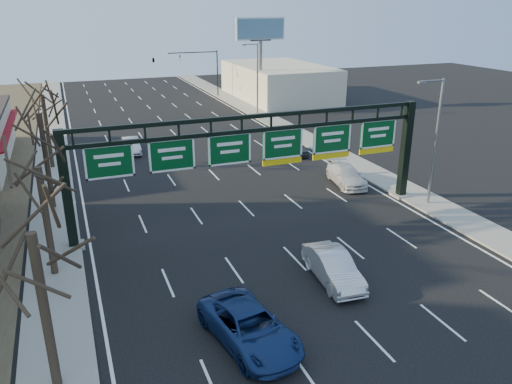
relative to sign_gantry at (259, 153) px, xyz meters
name	(u,v)px	position (x,y,z in m)	size (l,w,h in m)	color
ground	(310,275)	(-0.16, -8.00, -4.63)	(160.00, 160.00, 0.00)	black
sidewalk_left	(53,185)	(-12.96, 12.00, -4.57)	(3.00, 120.00, 0.12)	gray
sidewalk_right	(334,153)	(12.64, 12.00, -4.57)	(3.00, 120.00, 0.12)	gray
lane_markings	(207,168)	(-0.16, 12.00, -4.62)	(21.60, 120.00, 0.01)	white
sign_gantry	(259,153)	(0.00, 0.00, 0.00)	(24.60, 1.20, 7.20)	black
building_right_distant	(279,82)	(19.84, 42.00, -2.13)	(12.00, 20.00, 5.00)	beige
tree_near	(26,205)	(-12.96, -12.00, 2.86)	(3.60, 3.60, 8.86)	black
tree_gantry	(35,147)	(-12.96, -3.00, 2.48)	(3.60, 3.60, 8.48)	black
tree_mid	(37,98)	(-12.96, 7.00, 3.23)	(3.60, 3.60, 9.24)	black
tree_far	(40,83)	(-12.96, 17.00, 2.86)	(3.60, 3.60, 8.86)	black
streetlight_near	(435,136)	(12.31, -2.00, 0.45)	(2.15, 0.22, 9.00)	slate
streetlight_far	(256,75)	(12.31, 32.00, 0.45)	(2.15, 0.22, 9.00)	slate
billboard_right	(261,40)	(14.84, 36.98, 4.43)	(7.00, 0.50, 12.00)	slate
traffic_signal_mast	(178,62)	(5.53, 47.00, 0.87)	(10.16, 0.54, 7.00)	black
car_blue_suv	(249,327)	(-5.24, -12.17, -3.84)	(2.62, 5.68, 1.58)	navy
car_silver_sedan	(333,267)	(0.64, -8.94, -3.84)	(1.68, 4.81, 1.58)	silver
car_white_wagon	(346,175)	(9.11, 3.91, -3.89)	(2.07, 5.10, 1.48)	silver
car_grey_far	(294,147)	(8.91, 13.20, -3.93)	(1.66, 4.11, 1.40)	#3C3E41
car_silver_distant	(131,145)	(-5.71, 19.46, -3.91)	(1.52, 4.35, 1.43)	#BCBCC1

